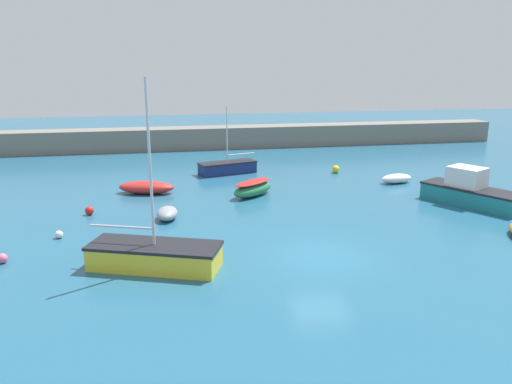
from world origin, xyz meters
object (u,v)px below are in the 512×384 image
(cabin_cruiser_white, at_px, (470,191))
(mooring_buoy_red, at_px, (89,211))
(dinghy_near_pier, at_px, (396,178))
(fishing_dinghy_green, at_px, (167,213))
(sailboat_tall_mast, at_px, (155,255))
(mooring_buoy_pink, at_px, (2,258))
(rowboat_blue_near, at_px, (147,187))
(sailboat_short_mast, at_px, (227,167))
(mooring_buoy_yellow, at_px, (336,169))
(rowboat_with_red_cover, at_px, (253,188))
(mooring_buoy_white, at_px, (59,234))

(cabin_cruiser_white, xyz_separation_m, mooring_buoy_red, (-21.23, 1.99, -0.53))
(dinghy_near_pier, bearing_deg, fishing_dinghy_green, -170.80)
(sailboat_tall_mast, xyz_separation_m, cabin_cruiser_white, (17.75, 5.89, 0.23))
(mooring_buoy_red, height_order, mooring_buoy_pink, mooring_buoy_red)
(cabin_cruiser_white, bearing_deg, dinghy_near_pier, 168.93)
(rowboat_blue_near, xyz_separation_m, sailboat_short_mast, (5.72, 4.69, 0.07))
(dinghy_near_pier, distance_m, mooring_buoy_yellow, 4.82)
(fishing_dinghy_green, xyz_separation_m, mooring_buoy_red, (-4.08, 1.56, -0.08))
(rowboat_blue_near, bearing_deg, mooring_buoy_pink, 76.22)
(sailboat_short_mast, height_order, mooring_buoy_red, sailboat_short_mast)
(sailboat_short_mast, relative_size, mooring_buoy_yellow, 8.86)
(mooring_buoy_yellow, bearing_deg, rowboat_with_red_cover, -143.86)
(fishing_dinghy_green, bearing_deg, mooring_buoy_yellow, -47.24)
(sailboat_tall_mast, height_order, cabin_cruiser_white, sailboat_tall_mast)
(fishing_dinghy_green, distance_m, mooring_buoy_red, 4.37)
(mooring_buoy_red, bearing_deg, rowboat_with_red_cover, 13.13)
(sailboat_short_mast, xyz_separation_m, mooring_buoy_pink, (-11.28, -14.99, -0.25))
(rowboat_with_red_cover, bearing_deg, dinghy_near_pier, 147.80)
(cabin_cruiser_white, bearing_deg, rowboat_blue_near, -136.74)
(rowboat_blue_near, distance_m, dinghy_near_pier, 16.55)
(mooring_buoy_red, relative_size, mooring_buoy_pink, 1.14)
(rowboat_blue_near, height_order, mooring_buoy_white, rowboat_blue_near)
(rowboat_with_red_cover, bearing_deg, mooring_buoy_yellow, 175.82)
(fishing_dinghy_green, relative_size, sailboat_tall_mast, 0.26)
(sailboat_tall_mast, height_order, mooring_buoy_white, sailboat_tall_mast)
(sailboat_tall_mast, bearing_deg, sailboat_short_mast, 93.43)
(cabin_cruiser_white, distance_m, mooring_buoy_pink, 24.25)
(rowboat_blue_near, xyz_separation_m, cabin_cruiser_white, (18.30, -6.03, 0.38))
(fishing_dinghy_green, relative_size, sailboat_short_mast, 0.40)
(fishing_dinghy_green, bearing_deg, mooring_buoy_red, 75.94)
(sailboat_short_mast, distance_m, mooring_buoy_yellow, 7.99)
(rowboat_blue_near, height_order, sailboat_short_mast, sailboat_short_mast)
(cabin_cruiser_white, bearing_deg, mooring_buoy_red, -123.86)
(sailboat_tall_mast, xyz_separation_m, mooring_buoy_white, (-4.40, 4.33, -0.35))
(rowboat_blue_near, height_order, mooring_buoy_red, rowboat_blue_near)
(dinghy_near_pier, xyz_separation_m, cabin_cruiser_white, (1.76, -5.61, 0.45))
(cabin_cruiser_white, relative_size, mooring_buoy_yellow, 10.48)
(rowboat_blue_near, bearing_deg, dinghy_near_pier, -166.86)
(rowboat_with_red_cover, relative_size, mooring_buoy_yellow, 5.84)
(mooring_buoy_yellow, bearing_deg, sailboat_tall_mast, -130.41)
(sailboat_tall_mast, xyz_separation_m, mooring_buoy_pink, (-6.11, 1.63, -0.32))
(rowboat_with_red_cover, distance_m, mooring_buoy_red, 9.57)
(mooring_buoy_yellow, distance_m, mooring_buoy_pink, 23.56)
(fishing_dinghy_green, relative_size, cabin_cruiser_white, 0.34)
(sailboat_tall_mast, distance_m, mooring_buoy_yellow, 20.14)
(rowboat_with_red_cover, bearing_deg, cabin_cruiser_white, 120.41)
(fishing_dinghy_green, distance_m, mooring_buoy_yellow, 15.37)
(rowboat_with_red_cover, xyz_separation_m, mooring_buoy_yellow, (7.22, 5.27, -0.21))
(mooring_buoy_white, bearing_deg, rowboat_blue_near, 63.12)
(rowboat_with_red_cover, xyz_separation_m, sailboat_tall_mast, (-5.83, -10.06, 0.04))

